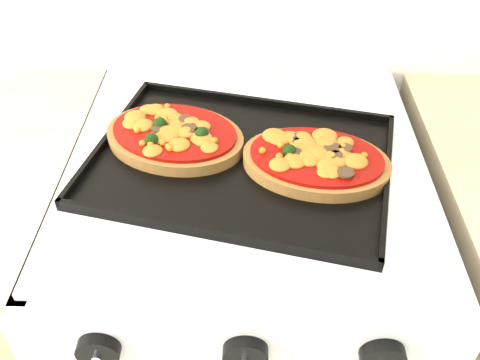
{
  "coord_description": "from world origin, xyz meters",
  "views": [
    {
      "loc": [
        -0.02,
        1.0,
        1.46
      ],
      "look_at": [
        -0.03,
        1.63,
        0.92
      ],
      "focal_mm": 40.0,
      "sensor_mm": 36.0,
      "label": 1
    }
  ],
  "objects_px": {
    "pizza_left": "(175,135)",
    "pizza_right": "(316,159)",
    "stove": "(245,317)",
    "baking_tray": "(241,159)"
  },
  "relations": [
    {
      "from": "baking_tray",
      "to": "pizza_left",
      "type": "height_order",
      "value": "pizza_left"
    },
    {
      "from": "pizza_left",
      "to": "baking_tray",
      "type": "bearing_deg",
      "value": -20.84
    },
    {
      "from": "stove",
      "to": "pizza_left",
      "type": "bearing_deg",
      "value": 170.16
    },
    {
      "from": "stove",
      "to": "baking_tray",
      "type": "bearing_deg",
      "value": -111.06
    },
    {
      "from": "pizza_left",
      "to": "pizza_right",
      "type": "distance_m",
      "value": 0.24
    },
    {
      "from": "pizza_left",
      "to": "pizza_right",
      "type": "xyz_separation_m",
      "value": [
        0.23,
        -0.06,
        -0.0
      ]
    },
    {
      "from": "pizza_left",
      "to": "pizza_right",
      "type": "relative_size",
      "value": 1.01
    },
    {
      "from": "pizza_left",
      "to": "pizza_right",
      "type": "bearing_deg",
      "value": -14.52
    },
    {
      "from": "pizza_left",
      "to": "pizza_right",
      "type": "height_order",
      "value": "same"
    },
    {
      "from": "stove",
      "to": "pizza_right",
      "type": "distance_m",
      "value": 0.5
    }
  ]
}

